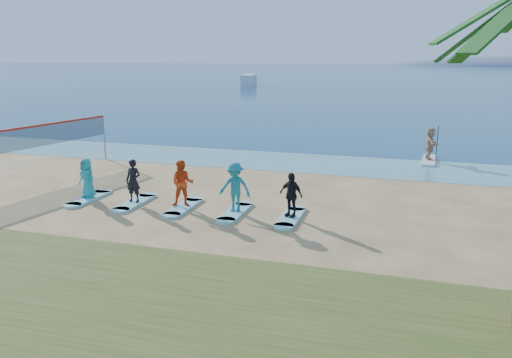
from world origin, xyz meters
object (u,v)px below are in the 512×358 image
(surfboard_0, at_px, (89,198))
(surfboard_3, at_px, (235,212))
(surfboard_1, at_px, (135,203))
(surfboard_4, at_px, (291,217))
(student_3, at_px, (235,187))
(student_2, at_px, (183,184))
(paddleboarder, at_px, (430,144))
(boat_offshore_a, at_px, (249,85))
(volleyball_net, at_px, (36,137))
(surfboard_2, at_px, (183,207))
(student_0, at_px, (87,178))
(student_1, at_px, (133,181))
(student_4, at_px, (291,195))
(paddleboard, at_px, (429,160))

(surfboard_0, bearing_deg, surfboard_3, 0.00)
(surfboard_1, xyz_separation_m, surfboard_4, (6.36, 0.00, 0.00))
(student_3, bearing_deg, student_2, -179.31)
(paddleboarder, distance_m, surfboard_1, 16.60)
(boat_offshore_a, relative_size, student_3, 4.29)
(volleyball_net, xyz_separation_m, boat_offshore_a, (-12.66, 73.47, -1.90))
(surfboard_0, relative_size, surfboard_2, 1.00)
(student_0, bearing_deg, student_1, 14.30)
(paddleboarder, bearing_deg, student_2, 132.07)
(student_1, bearing_deg, surfboard_1, 0.00)
(surfboard_2, height_order, student_4, student_4)
(paddleboarder, xyz_separation_m, surfboard_4, (-5.10, -11.98, -0.95))
(surfboard_3, bearing_deg, boat_offshore_a, 107.35)
(student_1, height_order, student_3, student_3)
(boat_offshore_a, relative_size, student_4, 4.91)
(surfboard_1, distance_m, student_3, 4.35)
(paddleboarder, height_order, student_2, student_2)
(student_0, xyz_separation_m, surfboard_4, (8.47, 0.00, -0.85))
(student_0, bearing_deg, surfboard_2, 14.30)
(boat_offshore_a, xyz_separation_m, student_1, (19.65, -76.45, 0.94))
(paddleboarder, distance_m, student_1, 16.57)
(volleyball_net, bearing_deg, surfboard_3, -14.87)
(volleyball_net, relative_size, surfboard_3, 4.06)
(paddleboard, relative_size, student_2, 1.67)
(surfboard_2, relative_size, surfboard_3, 1.00)
(surfboard_2, bearing_deg, student_1, 180.00)
(surfboard_0, xyz_separation_m, student_2, (4.24, 0.00, 0.94))
(surfboard_1, xyz_separation_m, student_2, (2.12, 0.00, 0.94))
(student_2, height_order, student_3, student_3)
(student_3, height_order, surfboard_4, student_3)
(student_1, xyz_separation_m, student_4, (6.36, 0.00, -0.04))
(surfboard_1, xyz_separation_m, surfboard_3, (4.24, 0.00, 0.00))
(student_2, bearing_deg, surfboard_0, 161.13)
(student_0, relative_size, student_4, 1.00)
(paddleboard, xyz_separation_m, paddleboarder, (0.00, 0.00, 0.94))
(paddleboarder, xyz_separation_m, student_3, (-7.22, -11.98, 0.02))
(paddleboarder, bearing_deg, boat_offshore_a, 15.76)
(volleyball_net, distance_m, student_0, 5.80)
(volleyball_net, bearing_deg, student_2, -18.13)
(student_2, bearing_deg, surfboard_3, -18.87)
(boat_offshore_a, distance_m, student_0, 78.44)
(surfboard_4, bearing_deg, student_3, 180.00)
(paddleboard, bearing_deg, surfboard_0, -135.01)
(surfboard_0, bearing_deg, paddleboard, 41.42)
(boat_offshore_a, distance_m, surfboard_4, 80.75)
(surfboard_1, relative_size, surfboard_4, 1.00)
(student_0, bearing_deg, student_3, 14.30)
(surfboard_3, xyz_separation_m, surfboard_4, (2.12, 0.00, 0.00))
(paddleboard, bearing_deg, student_4, -109.50)
(surfboard_2, bearing_deg, surfboard_4, 0.00)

